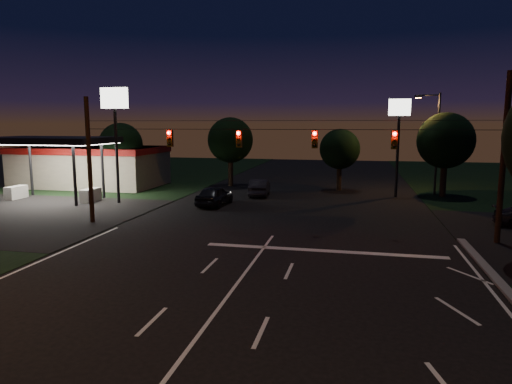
# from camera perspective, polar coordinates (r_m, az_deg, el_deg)

# --- Properties ---
(ground) EXTENTS (140.00, 140.00, 0.00)m
(ground) POSITION_cam_1_polar(r_m,az_deg,el_deg) (13.37, -9.28, -19.79)
(ground) COLOR black
(ground) RESTS_ON ground
(stop_bar) EXTENTS (12.00, 0.50, 0.01)m
(stop_bar) POSITION_cam_1_polar(r_m,az_deg,el_deg) (23.32, 8.33, -7.27)
(stop_bar) COLOR silver
(stop_bar) RESTS_ON ground
(utility_pole_right) EXTENTS (0.30, 0.30, 9.00)m
(utility_pole_right) POSITION_cam_1_polar(r_m,az_deg,el_deg) (27.71, 27.86, -5.66)
(utility_pole_right) COLOR black
(utility_pole_right) RESTS_ON ground
(utility_pole_left) EXTENTS (0.28, 0.28, 8.00)m
(utility_pole_left) POSITION_cam_1_polar(r_m,az_deg,el_deg) (31.33, -19.74, -3.62)
(utility_pole_left) COLOR black
(utility_pole_left) RESTS_ON ground
(signal_span) EXTENTS (24.00, 0.40, 1.56)m
(signal_span) POSITION_cam_1_polar(r_m,az_deg,el_deg) (26.26, 2.54, 6.74)
(signal_span) COLOR black
(signal_span) RESTS_ON ground
(gas_station) EXTENTS (14.20, 16.10, 5.25)m
(gas_station) POSITION_cam_1_polar(r_m,az_deg,el_deg) (49.12, -20.19, 3.41)
(gas_station) COLOR gray
(gas_station) RESTS_ON ground
(pole_sign_left_near) EXTENTS (2.20, 0.30, 9.10)m
(pole_sign_left_near) POSITION_cam_1_polar(r_m,az_deg,el_deg) (37.73, -17.21, 9.15)
(pole_sign_left_near) COLOR black
(pole_sign_left_near) RESTS_ON ground
(pole_sign_right) EXTENTS (1.80, 0.30, 8.40)m
(pole_sign_right) POSITION_cam_1_polar(r_m,az_deg,el_deg) (41.06, 17.42, 8.03)
(pole_sign_right) COLOR black
(pole_sign_right) RESTS_ON ground
(street_light_right_far) EXTENTS (2.20, 0.35, 9.00)m
(street_light_right_far) POSITION_cam_1_polar(r_m,az_deg,el_deg) (43.45, 21.42, 6.52)
(street_light_right_far) COLOR black
(street_light_right_far) RESTS_ON ground
(tree_far_a) EXTENTS (4.20, 4.20, 6.42)m
(tree_far_a) POSITION_cam_1_polar(r_m,az_deg,el_deg) (46.80, -16.45, 5.65)
(tree_far_a) COLOR black
(tree_far_a) RESTS_ON ground
(tree_far_b) EXTENTS (4.60, 4.60, 6.98)m
(tree_far_b) POSITION_cam_1_polar(r_m,az_deg,el_deg) (46.75, -3.16, 6.42)
(tree_far_b) COLOR black
(tree_far_b) RESTS_ON ground
(tree_far_c) EXTENTS (3.80, 3.80, 5.86)m
(tree_far_c) POSITION_cam_1_polar(r_m,az_deg,el_deg) (44.10, 10.45, 5.24)
(tree_far_c) COLOR black
(tree_far_c) RESTS_ON ground
(tree_far_d) EXTENTS (4.80, 4.80, 7.30)m
(tree_far_d) POSITION_cam_1_polar(r_m,az_deg,el_deg) (42.74, 22.61, 5.87)
(tree_far_d) COLOR black
(tree_far_d) RESTS_ON ground
(car_oncoming_a) EXTENTS (2.14, 4.64, 1.54)m
(car_oncoming_a) POSITION_cam_1_polar(r_m,az_deg,el_deg) (35.67, -5.20, -0.46)
(car_oncoming_a) COLOR black
(car_oncoming_a) RESTS_ON ground
(car_oncoming_b) EXTENTS (1.94, 4.50, 1.44)m
(car_oncoming_b) POSITION_cam_1_polar(r_m,az_deg,el_deg) (40.42, 0.46, 0.56)
(car_oncoming_b) COLOR black
(car_oncoming_b) RESTS_ON ground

